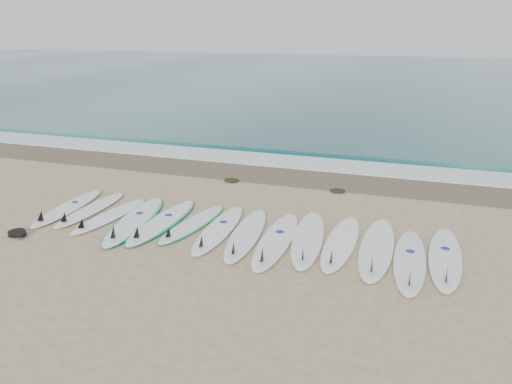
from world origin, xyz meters
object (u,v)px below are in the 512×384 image
(surfboard_13, at_px, (445,258))
(surfboard_0, at_px, (67,208))
(surfboard_7, at_px, (246,235))
(leash_coil, at_px, (18,233))

(surfboard_13, bearing_deg, surfboard_0, -179.03)
(surfboard_7, bearing_deg, leash_coil, -168.83)
(surfboard_13, bearing_deg, leash_coil, -168.56)
(surfboard_0, distance_m, surfboard_7, 4.23)
(surfboard_7, bearing_deg, surfboard_0, 172.04)
(surfboard_7, relative_size, leash_coil, 5.89)
(surfboard_0, bearing_deg, surfboard_13, -3.97)
(leash_coil, bearing_deg, surfboard_13, 10.54)
(surfboard_13, height_order, leash_coil, surfboard_13)
(leash_coil, bearing_deg, surfboard_7, 17.24)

